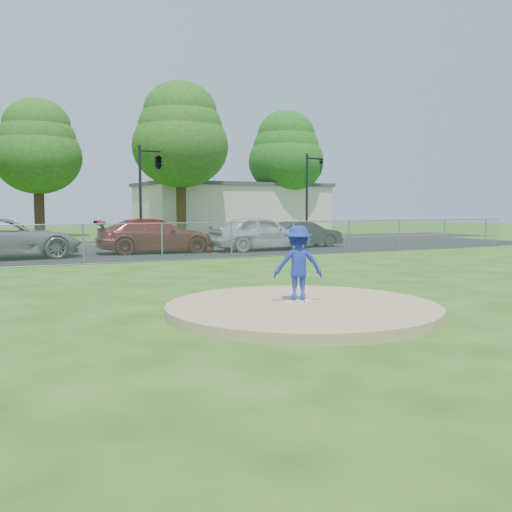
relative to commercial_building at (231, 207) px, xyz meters
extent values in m
plane|color=#225011|center=(-16.00, -28.00, -2.16)|extent=(120.00, 120.00, 0.00)
cylinder|color=tan|center=(-16.00, -38.00, -2.06)|extent=(5.40, 5.40, 0.20)
cube|color=white|center=(-16.00, -37.80, -1.94)|extent=(0.60, 0.15, 0.04)
cube|color=gray|center=(-16.00, -26.00, -1.41)|extent=(40.00, 0.06, 1.50)
cube|color=black|center=(-16.00, -21.50, -2.15)|extent=(50.00, 8.00, 0.01)
cube|color=black|center=(-16.00, -14.00, -2.16)|extent=(60.00, 7.00, 0.01)
cube|color=beige|center=(0.00, 0.00, -0.16)|extent=(16.00, 9.00, 4.00)
cube|color=#3F3F42|center=(0.00, 0.00, 1.99)|extent=(16.40, 9.40, 0.30)
cylinder|color=#341E13|center=(-17.00, -4.00, -0.23)|extent=(0.72, 0.72, 3.85)
ellipsoid|color=#205115|center=(-17.00, -4.00, 3.54)|extent=(6.16, 6.16, 5.24)
ellipsoid|color=#205115|center=(-17.00, -4.00, 4.62)|extent=(5.42, 5.42, 4.61)
ellipsoid|color=#205115|center=(-17.00, -4.00, 5.69)|extent=(4.68, 4.68, 3.98)
cylinder|color=#352513|center=(-7.00, -6.00, 0.12)|extent=(0.76, 0.76, 4.55)
ellipsoid|color=#215115|center=(-7.00, -6.00, 4.57)|extent=(7.28, 7.28, 6.19)
ellipsoid|color=#215115|center=(-7.00, -6.00, 5.85)|extent=(6.41, 6.41, 5.45)
ellipsoid|color=#215115|center=(-7.00, -6.00, 7.12)|extent=(5.53, 5.53, 4.70)
cylinder|color=#392515|center=(4.00, -3.00, -0.06)|extent=(0.74, 0.74, 4.20)
ellipsoid|color=#185216|center=(4.00, -3.00, 4.06)|extent=(6.72, 6.72, 5.71)
ellipsoid|color=#185216|center=(4.00, -3.00, 5.23)|extent=(5.91, 5.91, 5.03)
ellipsoid|color=#185216|center=(4.00, -3.00, 6.41)|extent=(5.11, 5.11, 4.34)
cylinder|color=black|center=(-13.00, -16.00, 0.64)|extent=(0.16, 0.16, 5.60)
cylinder|color=black|center=(-12.40, -16.00, 3.14)|extent=(1.20, 0.12, 0.12)
imported|color=black|center=(-11.92, -16.00, 2.64)|extent=(0.53, 2.48, 1.00)
cylinder|color=black|center=(-2.00, -16.00, 0.64)|extent=(0.16, 0.16, 5.60)
cylinder|color=black|center=(-1.40, -16.00, 3.14)|extent=(1.20, 0.12, 0.12)
imported|color=black|center=(-0.92, -16.00, 2.64)|extent=(0.16, 0.20, 1.00)
imported|color=#1C2F9C|center=(-15.94, -37.73, -1.19)|extent=(1.13, 0.89, 1.54)
imported|color=gray|center=(-20.37, -22.08, -1.33)|extent=(6.17, 3.32, 1.65)
imported|color=maroon|center=(-13.94, -21.79, -1.36)|extent=(5.71, 2.88, 1.59)
imported|color=silver|center=(-8.90, -22.66, -1.29)|extent=(5.10, 2.15, 1.72)
imported|color=#242426|center=(-5.72, -21.60, -1.46)|extent=(4.18, 1.48, 1.37)
camera|label=1|loc=(-21.91, -47.49, -0.07)|focal=40.00mm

